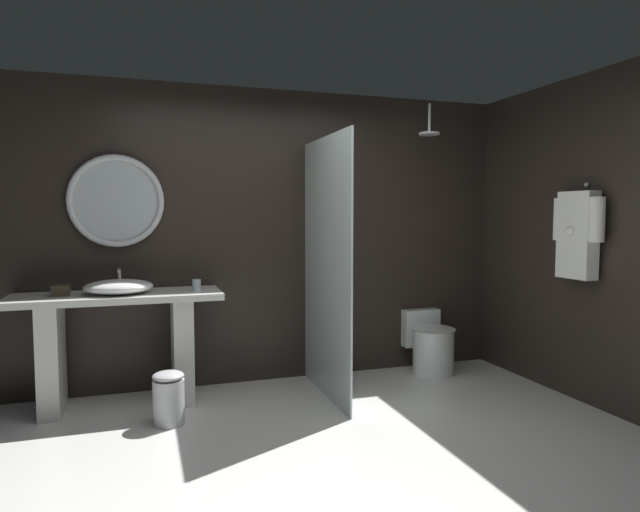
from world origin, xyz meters
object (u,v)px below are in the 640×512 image
(tumbler_cup, at_px, (197,285))
(toilet, at_px, (430,344))
(rain_shower_head, at_px, (429,131))
(hanging_bathrobe, at_px, (578,231))
(tissue_box, at_px, (61,290))
(waste_bin, at_px, (169,397))
(round_wall_mirror, at_px, (116,201))
(vessel_sink, at_px, (119,287))

(tumbler_cup, relative_size, toilet, 0.16)
(tumbler_cup, relative_size, rain_shower_head, 0.33)
(tumbler_cup, relative_size, hanging_bathrobe, 0.12)
(hanging_bathrobe, xyz_separation_m, toilet, (-0.65, 1.13, -1.10))
(tumbler_cup, relative_size, tissue_box, 0.72)
(tumbler_cup, xyz_separation_m, waste_bin, (-0.26, -0.51, -0.74))
(round_wall_mirror, bearing_deg, vessel_sink, -87.62)
(tumbler_cup, distance_m, tissue_box, 1.00)
(vessel_sink, relative_size, tumbler_cup, 5.63)
(tumbler_cup, distance_m, waste_bin, 0.94)
(tumbler_cup, height_order, hanging_bathrobe, hanging_bathrobe)
(rain_shower_head, relative_size, waste_bin, 0.73)
(round_wall_mirror, xyz_separation_m, rain_shower_head, (2.70, -0.27, 0.65))
(tumbler_cup, xyz_separation_m, toilet, (2.17, 0.07, -0.67))
(tumbler_cup, height_order, waste_bin, tumbler_cup)
(rain_shower_head, distance_m, waste_bin, 3.17)
(hanging_bathrobe, bearing_deg, tissue_box, 164.40)
(vessel_sink, relative_size, round_wall_mirror, 0.68)
(round_wall_mirror, relative_size, hanging_bathrobe, 1.01)
(hanging_bathrobe, distance_m, waste_bin, 3.34)
(round_wall_mirror, relative_size, waste_bin, 1.96)
(tissue_box, distance_m, hanging_bathrobe, 3.99)
(vessel_sink, relative_size, rain_shower_head, 1.84)
(vessel_sink, distance_m, waste_bin, 0.96)
(rain_shower_head, bearing_deg, vessel_sink, -179.51)
(tissue_box, distance_m, toilet, 3.24)
(toilet, bearing_deg, rain_shower_head, -139.11)
(vessel_sink, height_order, tissue_box, vessel_sink)
(toilet, bearing_deg, vessel_sink, -178.11)
(tissue_box, bearing_deg, vessel_sink, -4.51)
(toilet, bearing_deg, round_wall_mirror, 175.86)
(round_wall_mirror, bearing_deg, tissue_box, -146.93)
(rain_shower_head, relative_size, toilet, 0.49)
(rain_shower_head, bearing_deg, tissue_box, 179.83)
(rain_shower_head, xyz_separation_m, toilet, (0.08, 0.07, -1.99))
(vessel_sink, height_order, toilet, vessel_sink)
(tumbler_cup, bearing_deg, toilet, 1.95)
(hanging_bathrobe, relative_size, toilet, 1.30)
(round_wall_mirror, xyz_separation_m, waste_bin, (0.34, -0.79, -1.41))
(round_wall_mirror, height_order, toilet, round_wall_mirror)
(tissue_box, relative_size, waste_bin, 0.33)
(vessel_sink, xyz_separation_m, tissue_box, (-0.41, 0.03, -0.02))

